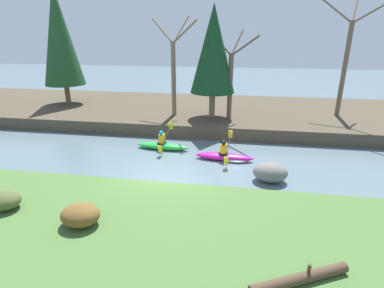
{
  "coord_description": "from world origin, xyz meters",
  "views": [
    {
      "loc": [
        2.54,
        -10.59,
        5.62
      ],
      "look_at": [
        0.33,
        3.03,
        0.55
      ],
      "focal_mm": 28.0,
      "sensor_mm": 36.0,
      "label": 1
    }
  ],
  "objects_px": {
    "kayaker_middle": "(163,145)",
    "driftwood_log": "(300,279)",
    "kayaker_lead": "(227,156)",
    "boulder_midstream": "(270,172)"
  },
  "relations": [
    {
      "from": "kayaker_middle",
      "to": "boulder_midstream",
      "type": "distance_m",
      "value": 5.88
    },
    {
      "from": "kayaker_middle",
      "to": "boulder_midstream",
      "type": "bearing_deg",
      "value": -25.11
    },
    {
      "from": "boulder_midstream",
      "to": "driftwood_log",
      "type": "bearing_deg",
      "value": -88.97
    },
    {
      "from": "kayaker_lead",
      "to": "driftwood_log",
      "type": "bearing_deg",
      "value": -73.4
    },
    {
      "from": "kayaker_middle",
      "to": "driftwood_log",
      "type": "xyz_separation_m",
      "value": [
        5.28,
        -8.78,
        0.51
      ]
    },
    {
      "from": "kayaker_middle",
      "to": "driftwood_log",
      "type": "bearing_deg",
      "value": -55.85
    },
    {
      "from": "driftwood_log",
      "to": "boulder_midstream",
      "type": "bearing_deg",
      "value": 64.74
    },
    {
      "from": "kayaker_lead",
      "to": "boulder_midstream",
      "type": "xyz_separation_m",
      "value": [
        1.84,
        -1.86,
        0.19
      ]
    },
    {
      "from": "kayaker_middle",
      "to": "boulder_midstream",
      "type": "relative_size",
      "value": 2.02
    },
    {
      "from": "kayaker_lead",
      "to": "kayaker_middle",
      "type": "relative_size",
      "value": 1.0
    }
  ]
}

